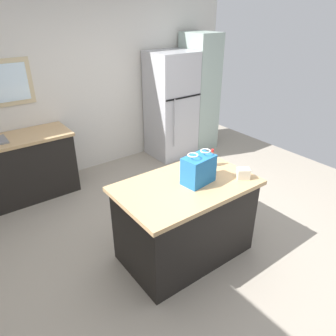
{
  "coord_description": "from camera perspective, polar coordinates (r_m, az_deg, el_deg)",
  "views": [
    {
      "loc": [
        -1.89,
        -2.24,
        2.42
      ],
      "look_at": [
        -0.14,
        0.1,
        0.92
      ],
      "focal_mm": 33.89,
      "sensor_mm": 36.0,
      "label": 1
    }
  ],
  "objects": [
    {
      "name": "bottle",
      "position": [
        3.44,
        7.91,
        1.68
      ],
      "size": [
        0.06,
        0.06,
        0.2
      ],
      "color": "#C66633",
      "rests_on": "kitchen_island"
    },
    {
      "name": "tall_cabinet",
      "position": [
        5.88,
        5.58,
        13.28
      ],
      "size": [
        0.48,
        0.63,
        2.03
      ],
      "color": "#9EB2A8",
      "rests_on": "ground"
    },
    {
      "name": "ground",
      "position": [
        3.8,
        2.7,
        -12.36
      ],
      "size": [
        6.28,
        6.28,
        0.0
      ],
      "primitive_type": "plane",
      "color": "#9E9384"
    },
    {
      "name": "back_wall",
      "position": [
        5.11,
        -14.82,
        14.34
      ],
      "size": [
        5.24,
        0.13,
        2.71
      ],
      "color": "silver",
      "rests_on": "ground"
    },
    {
      "name": "refrigerator",
      "position": [
        5.53,
        0.57,
        11.12
      ],
      "size": [
        0.73,
        0.7,
        1.78
      ],
      "color": "#B7B7BC",
      "rests_on": "ground"
    },
    {
      "name": "shopping_bag",
      "position": [
        3.07,
        5.5,
        -0.27
      ],
      "size": [
        0.34,
        0.23,
        0.32
      ],
      "color": "#236BAD",
      "rests_on": "kitchen_island"
    },
    {
      "name": "kitchen_island",
      "position": [
        3.34,
        3.11,
        -9.26
      ],
      "size": [
        1.37,
        0.87,
        0.87
      ],
      "color": "black",
      "rests_on": "ground"
    },
    {
      "name": "sink_counter",
      "position": [
        4.74,
        -25.72,
        -0.16
      ],
      "size": [
        1.53,
        0.61,
        1.08
      ],
      "color": "black",
      "rests_on": "ground"
    },
    {
      "name": "small_box",
      "position": [
        3.26,
        13.36,
        -0.99
      ],
      "size": [
        0.16,
        0.15,
        0.11
      ],
      "primitive_type": "cube",
      "rotation": [
        0.0,
        0.0,
        -0.58
      ],
      "color": "beige",
      "rests_on": "kitchen_island"
    }
  ]
}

